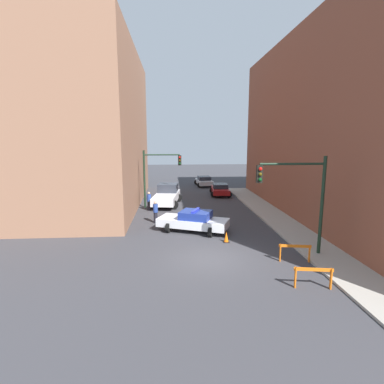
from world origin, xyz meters
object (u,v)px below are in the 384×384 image
object	(u,v)px
police_car	(194,221)
barrier_mid	(295,250)
pedestrian_corner	(149,201)
barrier_front	(313,274)
traffic_light_far	(156,170)
traffic_light_near	(301,191)
white_truck	(167,195)
parked_car_near	(220,189)
traffic_cone	(226,237)
parked_car_mid	(204,181)
pedestrian_crossing	(156,212)

from	to	relation	value
police_car	barrier_mid	bearing A→B (deg)	-116.65
police_car	pedestrian_corner	xyz separation A→B (m)	(-3.45, 6.23, 0.14)
barrier_front	pedestrian_corner	bearing A→B (deg)	118.38
traffic_light_far	traffic_light_near	bearing A→B (deg)	-56.70
white_truck	parked_car_near	xyz separation A→B (m)	(5.89, 4.54, -0.23)
white_truck	pedestrian_corner	world-z (taller)	white_truck
barrier_front	traffic_cone	xyz separation A→B (m)	(-2.57, 5.90, -0.30)
police_car	traffic_light_far	bearing A→B (deg)	43.24
traffic_light_near	parked_car_near	xyz separation A→B (m)	(-1.27, 17.85, -2.86)
police_car	parked_car_mid	bearing A→B (deg)	14.47
police_car	parked_car_mid	world-z (taller)	police_car
barrier_front	barrier_mid	bearing A→B (deg)	82.52
traffic_cone	parked_car_near	bearing A→B (deg)	82.11
parked_car_near	pedestrian_corner	size ratio (longest dim) A/B	2.67
traffic_light_far	pedestrian_crossing	world-z (taller)	traffic_light_far
pedestrian_corner	traffic_cone	xyz separation A→B (m)	(5.26, -8.59, -0.54)
traffic_light_near	pedestrian_corner	size ratio (longest dim) A/B	3.13
parked_car_mid	barrier_mid	xyz separation A→B (m)	(1.86, -25.54, -0.06)
pedestrian_crossing	white_truck	bearing A→B (deg)	-69.29
pedestrian_corner	barrier_mid	distance (m)	14.32
barrier_mid	traffic_cone	xyz separation A→B (m)	(-2.94, 3.15, -0.30)
traffic_light_far	traffic_cone	xyz separation A→B (m)	(4.62, -9.85, -3.08)
barrier_mid	traffic_cone	distance (m)	4.32
police_car	white_truck	xyz separation A→B (m)	(-1.94, 8.57, 0.18)
traffic_light_near	pedestrian_crossing	bearing A→B (deg)	138.71
parked_car_near	white_truck	bearing A→B (deg)	-137.94
traffic_light_near	traffic_cone	xyz separation A→B (m)	(-3.41, 2.38, -3.21)
traffic_light_near	parked_car_mid	bearing A→B (deg)	95.40
police_car	traffic_light_near	bearing A→B (deg)	-109.59
barrier_front	barrier_mid	distance (m)	2.78
white_truck	parked_car_near	distance (m)	7.44
barrier_mid	parked_car_near	bearing A→B (deg)	92.43
traffic_light_far	pedestrian_corner	size ratio (longest dim) A/B	3.13
pedestrian_corner	barrier_front	world-z (taller)	pedestrian_corner
traffic_light_near	traffic_light_far	size ratio (longest dim) A/B	1.00
pedestrian_corner	traffic_light_far	bearing A→B (deg)	-76.12
parked_car_mid	barrier_front	world-z (taller)	parked_car_mid
barrier_front	traffic_light_far	bearing A→B (deg)	114.54
traffic_light_far	parked_car_mid	distance (m)	14.04
pedestrian_crossing	traffic_light_near	bearing A→B (deg)	166.07
pedestrian_corner	barrier_front	xyz separation A→B (m)	(7.83, -14.49, -0.24)
police_car	barrier_front	size ratio (longest dim) A/B	3.18
traffic_light_far	parked_car_near	bearing A→B (deg)	39.76
parked_car_mid	barrier_mid	distance (m)	25.61
pedestrian_crossing	barrier_front	bearing A→B (deg)	151.37
police_car	parked_car_mid	size ratio (longest dim) A/B	1.14
traffic_light_far	traffic_cone	world-z (taller)	traffic_light_far
parked_car_mid	pedestrian_crossing	world-z (taller)	pedestrian_crossing
traffic_light_near	barrier_mid	xyz separation A→B (m)	(-0.48, -0.77, -2.91)
police_car	barrier_mid	world-z (taller)	police_car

